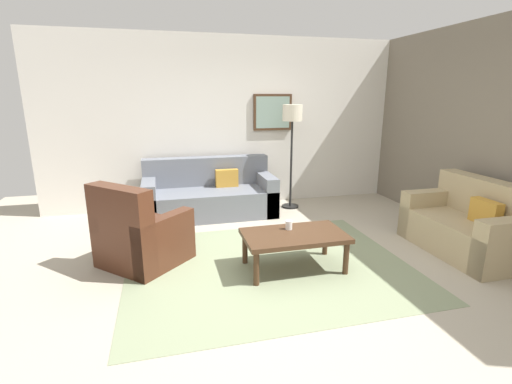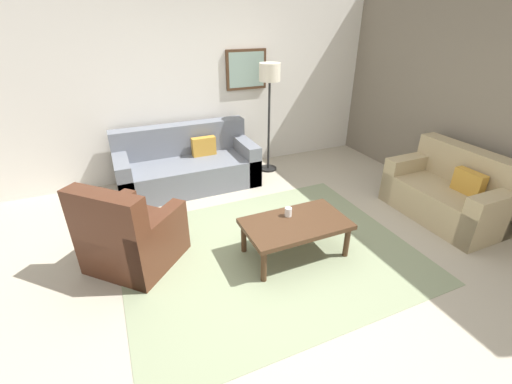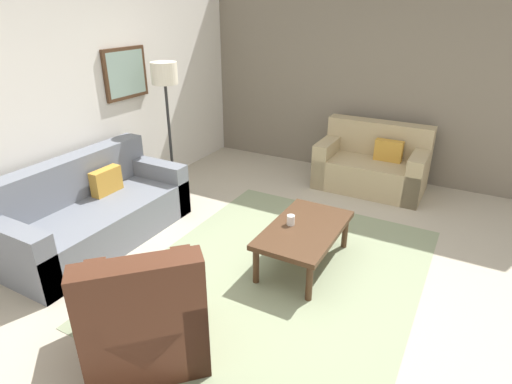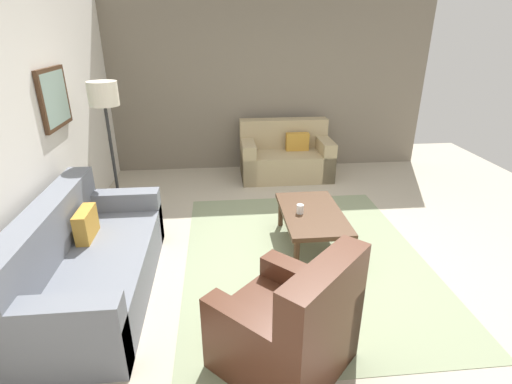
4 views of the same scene
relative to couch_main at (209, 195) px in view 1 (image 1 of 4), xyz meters
The scene contains 11 objects.
ground_plane 2.15m from the couch_main, 79.40° to the right, with size 8.00×8.00×0.00m, color #B2A893.
rear_partition 1.28m from the couch_main, 52.54° to the left, with size 6.00×0.12×2.80m, color silver.
stone_feature_panel 4.13m from the couch_main, 31.65° to the right, with size 0.12×5.20×2.80m, color slate.
area_rug 2.15m from the couch_main, 79.40° to the right, with size 3.08×2.47×0.01m, color gray.
couch_main is the anchor object (origin of this frame).
couch_loveseat 3.67m from the couch_main, 38.61° to the right, with size 0.81×1.42×0.88m.
armchair_leather 1.96m from the couch_main, 120.44° to the right, with size 1.13×1.13×0.95m.
coffee_table 2.30m from the couch_main, 73.81° to the right, with size 1.10×0.64×0.41m.
cup 2.17m from the couch_main, 73.21° to the right, with size 0.08×0.08×0.10m, color white.
lamp_standing 1.77m from the couch_main, ahead, with size 0.32×0.32×1.71m.
framed_artwork 1.79m from the couch_main, 19.73° to the left, with size 0.67×0.04×0.61m.
Camera 1 is at (-1.07, -3.63, 1.85)m, focal length 25.88 mm.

